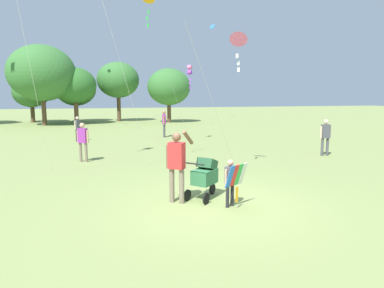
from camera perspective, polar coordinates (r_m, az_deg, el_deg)
ground_plane at (r=8.08m, az=3.35°, el=-10.17°), size 120.00×120.00×0.00m
treeline_distant at (r=32.40m, az=-21.30°, el=9.68°), size 21.68×7.73×6.63m
child_with_butterfly_kite at (r=7.78m, az=6.63°, el=-5.83°), size 0.60×0.50×1.10m
person_adult_flyer at (r=7.97m, az=-2.59°, el=-2.83°), size 0.68×0.46×1.77m
stroller at (r=8.39m, az=2.20°, el=-5.16°), size 0.99×0.97×1.03m
kite_adult_black at (r=11.57m, az=7.76°, el=16.83°), size 2.85×3.18×4.59m
kite_green_novelty at (r=18.58m, az=-0.43°, el=12.24°), size 1.84×2.40×4.15m
person_red_shirt at (r=20.57m, az=-4.73°, el=3.80°), size 0.30×0.50×1.61m
person_sitting_far at (r=13.56m, az=-17.94°, el=0.82°), size 0.44×0.33×1.51m
person_couple_left at (r=19.71m, az=-18.73°, el=2.78°), size 0.33×0.36×1.38m
person_kid_running at (r=15.27m, az=21.58°, el=1.52°), size 0.49×0.23×1.54m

